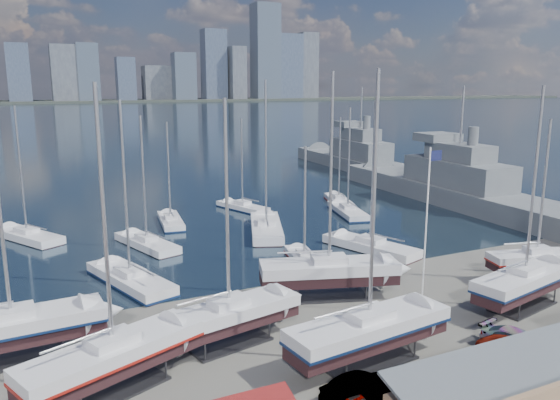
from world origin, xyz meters
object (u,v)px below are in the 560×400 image
naval_ship_west (359,162)px  flagpole (427,220)px  sailboat_cradle_0 (12,328)px  naval_ship_east (457,192)px

naval_ship_west → flagpole: naval_ship_west is taller
sailboat_cradle_0 → naval_ship_east: bearing=19.2°
flagpole → naval_ship_east: bearing=43.6°
naval_ship_west → flagpole: (-35.23, -61.35, 5.53)m
sailboat_cradle_0 → naval_ship_east: (57.52, 23.44, -0.48)m
sailboat_cradle_0 → naval_ship_west: bearing=38.9°
naval_ship_east → sailboat_cradle_0: bearing=114.1°
naval_ship_west → naval_ship_east: bearing=174.0°
naval_ship_west → sailboat_cradle_0: bearing=134.9°
naval_ship_east → naval_ship_west: 33.16m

